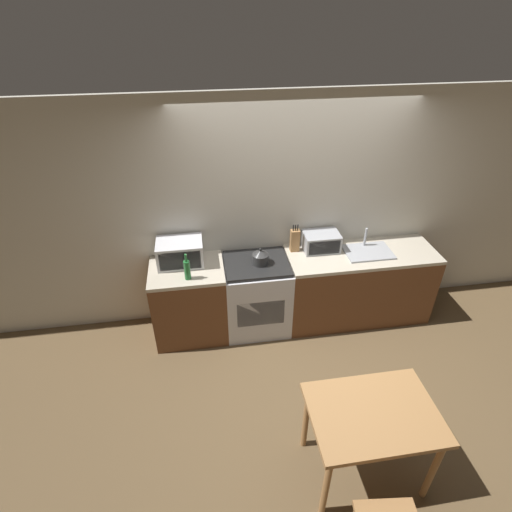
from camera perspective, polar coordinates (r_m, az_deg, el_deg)
ground_plane at (r=4.43m, az=7.73°, el=-15.92°), size 16.00×16.00×0.00m
wall_back at (r=4.48m, az=5.13°, el=6.26°), size 10.00×0.06×2.60m
counter_left_run at (r=4.56m, az=-9.42°, el=-6.40°), size 0.79×0.62×0.90m
counter_right_run at (r=4.88m, az=14.24°, el=-4.02°), size 1.69×0.62×0.90m
stove_range at (r=4.59m, az=0.08°, el=-5.59°), size 0.72×0.62×0.90m
kettle at (r=4.26m, az=0.62°, el=-0.13°), size 0.18×0.18×0.19m
microwave at (r=4.31m, az=-10.79°, el=0.50°), size 0.48×0.34×0.27m
bottle at (r=4.07m, az=-9.81°, el=-1.91°), size 0.06×0.06×0.29m
knife_block at (r=4.47m, az=5.56°, el=2.26°), size 0.10×0.08×0.33m
toaster_oven at (r=4.54m, az=9.28°, el=2.04°), size 0.40×0.28×0.21m
sink_basin at (r=4.65m, az=15.70°, el=0.67°), size 0.52×0.37×0.24m
dining_table at (r=3.35m, az=16.24°, el=-21.62°), size 0.95×0.68×0.76m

